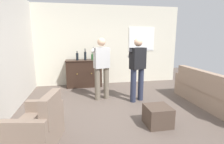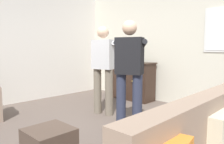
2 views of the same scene
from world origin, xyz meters
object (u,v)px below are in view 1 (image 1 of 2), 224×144
object	(u,v)px
bottle_spirits_clear	(92,57)
person_standing_left	(102,66)
bottle_liquor_amber	(85,56)
couch	(211,94)
armchair	(38,128)
sideboard_cabinet	(84,73)
ottoman	(158,116)
person_standing_right	(137,67)
bottle_wine_green	(77,56)

from	to	relation	value
bottle_spirits_clear	person_standing_left	bearing A→B (deg)	-84.44
bottle_spirits_clear	bottle_liquor_amber	bearing A→B (deg)	-164.99
couch	armchair	distance (m)	3.85
sideboard_cabinet	bottle_liquor_amber	size ratio (longest dim) A/B	3.18
couch	armchair	xyz separation A→B (m)	(-3.77, -0.80, -0.06)
couch	armchair	bearing A→B (deg)	-168.07
sideboard_cabinet	bottle_spirits_clear	bearing A→B (deg)	6.07
person_standing_left	armchair	bearing A→B (deg)	-123.46
bottle_spirits_clear	person_standing_left	xyz separation A→B (m)	(0.14, -1.40, -0.10)
ottoman	person_standing_left	size ratio (longest dim) A/B	0.28
couch	person_standing_right	distance (m)	1.88
bottle_spirits_clear	person_standing_right	size ratio (longest dim) A/B	0.15
bottle_spirits_clear	ottoman	distance (m)	3.35
sideboard_cabinet	bottle_wine_green	bearing A→B (deg)	-165.80
bottle_wine_green	bottle_spirits_clear	distance (m)	0.51
couch	bottle_wine_green	xyz separation A→B (m)	(-3.14, 2.43, 0.71)
sideboard_cabinet	person_standing_right	distance (m)	2.20
bottle_spirits_clear	ottoman	bearing A→B (deg)	-71.88
bottle_wine_green	armchair	bearing A→B (deg)	-100.91
bottle_spirits_clear	armchair	bearing A→B (deg)	-108.80
armchair	sideboard_cabinet	xyz separation A→B (m)	(0.83, 3.28, 0.18)
couch	bottle_wine_green	size ratio (longest dim) A/B	7.91
armchair	sideboard_cabinet	bearing A→B (deg)	75.75
couch	person_standing_left	bearing A→B (deg)	155.91
armchair	bottle_spirits_clear	bearing A→B (deg)	71.20
armchair	sideboard_cabinet	distance (m)	3.39
bottle_liquor_amber	person_standing_right	xyz separation A→B (m)	(1.28, -1.65, -0.15)
sideboard_cabinet	ottoman	xyz separation A→B (m)	(1.30, -3.05, -0.28)
sideboard_cabinet	person_standing_left	distance (m)	1.51
couch	person_standing_left	distance (m)	2.80
sideboard_cabinet	bottle_spirits_clear	xyz separation A→B (m)	(0.29, 0.03, 0.56)
armchair	bottle_wine_green	distance (m)	3.38
ottoman	couch	bearing A→B (deg)	18.93
sideboard_cabinet	armchair	bearing A→B (deg)	-104.25
bottle_liquor_amber	ottoman	size ratio (longest dim) A/B	0.82
bottle_liquor_amber	ottoman	distance (m)	3.38
couch	person_standing_left	size ratio (longest dim) A/B	1.46
person_standing_right	sideboard_cabinet	bearing A→B (deg)	128.30
person_standing_left	couch	bearing A→B (deg)	-24.09
couch	ottoman	world-z (taller)	couch
couch	armchair	size ratio (longest dim) A/B	2.49
ottoman	person_standing_right	distance (m)	1.55
person_standing_right	ottoman	bearing A→B (deg)	-91.28
bottle_liquor_amber	person_standing_left	size ratio (longest dim) A/B	0.23
sideboard_cabinet	bottle_spirits_clear	distance (m)	0.64
sideboard_cabinet	person_standing_left	world-z (taller)	person_standing_left
couch	person_standing_right	size ratio (longest dim) A/B	1.46
bottle_spirits_clear	person_standing_right	xyz separation A→B (m)	(1.04, -1.72, -0.10)
armchair	bottle_spirits_clear	xyz separation A→B (m)	(1.13, 3.31, 0.74)
person_standing_left	bottle_wine_green	bearing A→B (deg)	116.03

